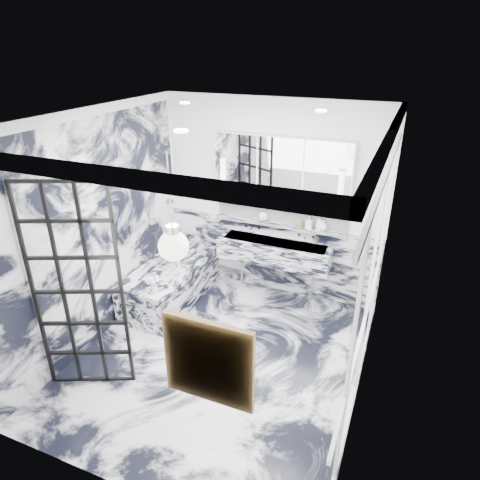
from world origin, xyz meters
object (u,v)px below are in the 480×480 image
at_px(trough_sink, 274,251).
at_px(bathtub, 171,283).
at_px(crittall_door, 78,292).
at_px(mirror_cabinet, 281,173).

xyz_separation_m(trough_sink, bathtub, (-1.33, -0.66, -0.45)).
bearing_deg(bathtub, crittall_door, -88.76).
xyz_separation_m(crittall_door, bathtub, (-0.04, 1.77, -0.88)).
distance_m(trough_sink, bathtub, 1.55).
distance_m(mirror_cabinet, bathtub, 2.20).
height_order(crittall_door, bathtub, crittall_door).
bearing_deg(bathtub, mirror_cabinet, 32.06).
distance_m(crittall_door, bathtub, 1.98).
relative_size(trough_sink, mirror_cabinet, 0.84).
bearing_deg(crittall_door, bathtub, 67.65).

